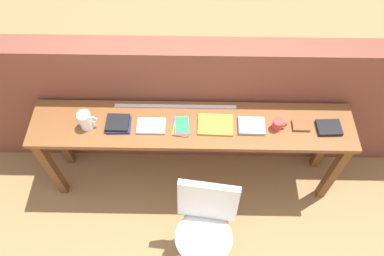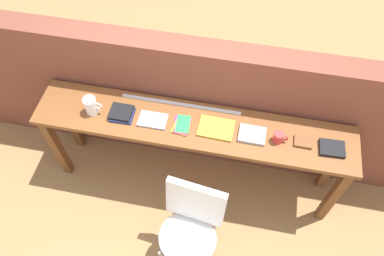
{
  "view_description": "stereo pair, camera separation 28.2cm",
  "coord_description": "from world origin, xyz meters",
  "px_view_note": "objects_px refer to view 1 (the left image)",
  "views": [
    {
      "loc": [
        0.03,
        -1.34,
        3.23
      ],
      "look_at": [
        0.0,
        0.25,
        0.9
      ],
      "focal_mm": 35.0,
      "sensor_mm": 36.0,
      "label": 1
    },
    {
      "loc": [
        0.31,
        -1.31,
        3.23
      ],
      "look_at": [
        0.0,
        0.25,
        0.9
      ],
      "focal_mm": 35.0,
      "sensor_mm": 36.0,
      "label": 2
    }
  ],
  "objects_px": {
    "chair_white_moulded": "(205,225)",
    "book_open_centre": "(215,125)",
    "pitcher_white": "(86,120)",
    "pamphlet_pile_colourful": "(182,126)",
    "book_repair_rightmost": "(329,128)",
    "mug": "(278,125)",
    "magazine_cycling": "(151,126)",
    "book_stack_leftmost": "(118,124)",
    "leather_journal_brown": "(301,126)"
  },
  "relations": [
    {
      "from": "chair_white_moulded",
      "to": "book_open_centre",
      "type": "distance_m",
      "value": 0.75
    },
    {
      "from": "pitcher_white",
      "to": "pamphlet_pile_colourful",
      "type": "xyz_separation_m",
      "value": [
        0.72,
        0.01,
        -0.07
      ]
    },
    {
      "from": "chair_white_moulded",
      "to": "pamphlet_pile_colourful",
      "type": "distance_m",
      "value": 0.76
    },
    {
      "from": "chair_white_moulded",
      "to": "book_repair_rightmost",
      "type": "distance_m",
      "value": 1.19
    },
    {
      "from": "mug",
      "to": "book_repair_rightmost",
      "type": "relative_size",
      "value": 0.61
    },
    {
      "from": "chair_white_moulded",
      "to": "book_open_centre",
      "type": "xyz_separation_m",
      "value": [
        0.07,
        0.66,
        0.36
      ]
    },
    {
      "from": "chair_white_moulded",
      "to": "mug",
      "type": "xyz_separation_m",
      "value": [
        0.54,
        0.64,
        0.4
      ]
    },
    {
      "from": "magazine_cycling",
      "to": "book_repair_rightmost",
      "type": "bearing_deg",
      "value": 0.04
    },
    {
      "from": "pitcher_white",
      "to": "pamphlet_pile_colourful",
      "type": "distance_m",
      "value": 0.72
    },
    {
      "from": "magazine_cycling",
      "to": "mug",
      "type": "relative_size",
      "value": 1.98
    },
    {
      "from": "chair_white_moulded",
      "to": "mug",
      "type": "relative_size",
      "value": 8.1
    },
    {
      "from": "book_stack_leftmost",
      "to": "book_open_centre",
      "type": "relative_size",
      "value": 0.7
    },
    {
      "from": "book_stack_leftmost",
      "to": "magazine_cycling",
      "type": "bearing_deg",
      "value": -1.63
    },
    {
      "from": "pitcher_white",
      "to": "book_stack_leftmost",
      "type": "height_order",
      "value": "pitcher_white"
    },
    {
      "from": "chair_white_moulded",
      "to": "pamphlet_pile_colourful",
      "type": "xyz_separation_m",
      "value": [
        -0.19,
        0.64,
        0.36
      ]
    },
    {
      "from": "pamphlet_pile_colourful",
      "to": "leather_journal_brown",
      "type": "relative_size",
      "value": 1.46
    },
    {
      "from": "book_stack_leftmost",
      "to": "chair_white_moulded",
      "type": "bearing_deg",
      "value": -43.93
    },
    {
      "from": "book_stack_leftmost",
      "to": "leather_journal_brown",
      "type": "relative_size",
      "value": 1.44
    },
    {
      "from": "book_open_centre",
      "to": "mug",
      "type": "height_order",
      "value": "mug"
    },
    {
      "from": "book_repair_rightmost",
      "to": "magazine_cycling",
      "type": "bearing_deg",
      "value": 177.68
    },
    {
      "from": "pitcher_white",
      "to": "leather_journal_brown",
      "type": "distance_m",
      "value": 1.63
    },
    {
      "from": "book_open_centre",
      "to": "book_repair_rightmost",
      "type": "bearing_deg",
      "value": 0.73
    },
    {
      "from": "book_stack_leftmost",
      "to": "mug",
      "type": "relative_size",
      "value": 1.7
    },
    {
      "from": "pitcher_white",
      "to": "pamphlet_pile_colourful",
      "type": "relative_size",
      "value": 0.97
    },
    {
      "from": "chair_white_moulded",
      "to": "mug",
      "type": "distance_m",
      "value": 0.93
    },
    {
      "from": "pitcher_white",
      "to": "leather_journal_brown",
      "type": "bearing_deg",
      "value": 0.85
    },
    {
      "from": "magazine_cycling",
      "to": "book_repair_rightmost",
      "type": "height_order",
      "value": "book_repair_rightmost"
    },
    {
      "from": "book_open_centre",
      "to": "leather_journal_brown",
      "type": "distance_m",
      "value": 0.65
    },
    {
      "from": "leather_journal_brown",
      "to": "book_open_centre",
      "type": "bearing_deg",
      "value": -179.2
    },
    {
      "from": "chair_white_moulded",
      "to": "book_stack_leftmost",
      "type": "bearing_deg",
      "value": 136.07
    },
    {
      "from": "chair_white_moulded",
      "to": "pamphlet_pile_colourful",
      "type": "bearing_deg",
      "value": 106.34
    },
    {
      "from": "pamphlet_pile_colourful",
      "to": "book_repair_rightmost",
      "type": "xyz_separation_m",
      "value": [
        1.12,
        0.0,
        0.01
      ]
    },
    {
      "from": "mug",
      "to": "book_repair_rightmost",
      "type": "height_order",
      "value": "mug"
    },
    {
      "from": "chair_white_moulded",
      "to": "pitcher_white",
      "type": "distance_m",
      "value": 1.19
    },
    {
      "from": "leather_journal_brown",
      "to": "book_repair_rightmost",
      "type": "height_order",
      "value": "book_repair_rightmost"
    },
    {
      "from": "book_stack_leftmost",
      "to": "leather_journal_brown",
      "type": "height_order",
      "value": "book_stack_leftmost"
    },
    {
      "from": "chair_white_moulded",
      "to": "magazine_cycling",
      "type": "height_order",
      "value": "magazine_cycling"
    },
    {
      "from": "book_stack_leftmost",
      "to": "book_repair_rightmost",
      "type": "relative_size",
      "value": 1.03
    },
    {
      "from": "chair_white_moulded",
      "to": "book_repair_rightmost",
      "type": "bearing_deg",
      "value": 34.6
    },
    {
      "from": "book_stack_leftmost",
      "to": "pitcher_white",
      "type": "bearing_deg",
      "value": -177.45
    },
    {
      "from": "book_repair_rightmost",
      "to": "leather_journal_brown",
      "type": "bearing_deg",
      "value": 172.62
    },
    {
      "from": "chair_white_moulded",
      "to": "pitcher_white",
      "type": "xyz_separation_m",
      "value": [
        -0.9,
        0.63,
        0.43
      ]
    },
    {
      "from": "book_open_centre",
      "to": "leather_journal_brown",
      "type": "height_order",
      "value": "leather_journal_brown"
    },
    {
      "from": "magazine_cycling",
      "to": "pamphlet_pile_colourful",
      "type": "bearing_deg",
      "value": 0.52
    },
    {
      "from": "pamphlet_pile_colourful",
      "to": "chair_white_moulded",
      "type": "bearing_deg",
      "value": -73.66
    },
    {
      "from": "book_open_centre",
      "to": "pitcher_white",
      "type": "bearing_deg",
      "value": -176.79
    },
    {
      "from": "chair_white_moulded",
      "to": "book_repair_rightmost",
      "type": "xyz_separation_m",
      "value": [
        0.93,
        0.64,
        0.37
      ]
    },
    {
      "from": "pamphlet_pile_colourful",
      "to": "mug",
      "type": "distance_m",
      "value": 0.73
    },
    {
      "from": "chair_white_moulded",
      "to": "book_stack_leftmost",
      "type": "xyz_separation_m",
      "value": [
        -0.67,
        0.65,
        0.38
      ]
    },
    {
      "from": "pitcher_white",
      "to": "book_open_centre",
      "type": "relative_size",
      "value": 0.69
    }
  ]
}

